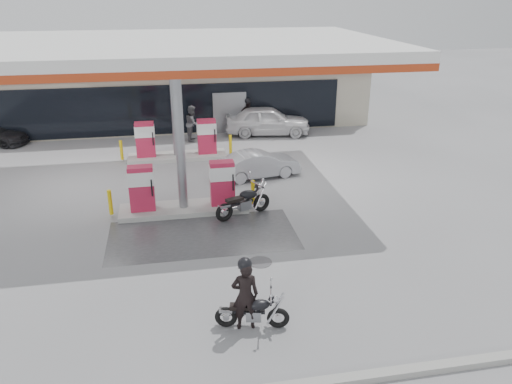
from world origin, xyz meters
TOP-DOWN VIEW (x-y plane):
  - ground at (0.00, 0.00)m, footprint 90.00×90.00m
  - wet_patch at (0.50, 0.00)m, footprint 6.00×3.00m
  - drain_cover at (2.00, -2.00)m, footprint 0.70×0.70m
  - store_building at (0.01, 15.94)m, footprint 22.00×8.22m
  - canopy at (0.00, 5.00)m, footprint 16.00×10.02m
  - pump_island_near at (0.00, 2.00)m, footprint 5.14×1.30m
  - pump_island_far at (0.00, 8.00)m, footprint 5.14×1.30m
  - main_motorcycle at (1.28, -4.89)m, footprint 1.74×0.75m
  - biker_main at (1.10, -4.85)m, footprint 0.66×0.45m
  - parked_motorcycle at (2.05, 1.22)m, footprint 2.06×1.09m
  - sedan_white at (4.94, 11.20)m, footprint 4.75×2.51m
  - attendant at (0.92, 10.80)m, footprint 0.84×1.00m
  - hatchback_silver at (3.28, 4.90)m, footprint 3.55×1.81m
  - parked_car_right at (5.90, 14.00)m, footprint 5.06×3.25m
  - biker_walking at (3.98, 11.80)m, footprint 1.12×0.68m

SIDE VIEW (x-z plane):
  - ground at x=0.00m, z-range 0.00..0.00m
  - wet_patch at x=0.50m, z-range 0.00..0.00m
  - drain_cover at x=2.00m, z-range 0.00..0.01m
  - main_motorcycle at x=1.28m, z-range -0.05..0.85m
  - parked_motorcycle at x=2.05m, z-range -0.06..1.05m
  - hatchback_silver at x=3.28m, z-range 0.00..1.11m
  - parked_car_right at x=5.90m, z-range 0.00..1.30m
  - pump_island_near at x=0.00m, z-range -0.18..1.60m
  - pump_island_far at x=0.00m, z-range -0.18..1.60m
  - sedan_white at x=4.94m, z-range 0.00..1.54m
  - biker_main at x=1.10m, z-range 0.00..1.75m
  - biker_walking at x=3.98m, z-range 0.00..1.78m
  - attendant at x=0.92m, z-range 0.00..1.82m
  - store_building at x=0.01m, z-range 0.01..4.01m
  - canopy at x=0.00m, z-range 2.51..8.02m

